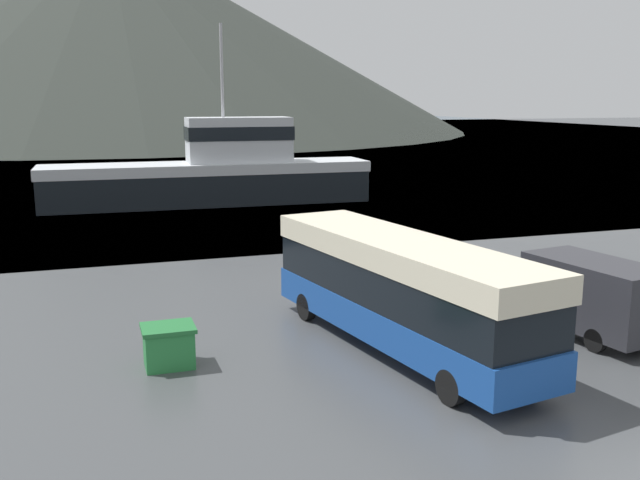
{
  "coord_description": "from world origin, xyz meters",
  "views": [
    {
      "loc": [
        -10.63,
        -9.48,
        7.33
      ],
      "look_at": [
        -2.31,
        15.61,
        2.0
      ],
      "focal_mm": 40.0,
      "sensor_mm": 36.0,
      "label": 1
    }
  ],
  "objects_px": {
    "tour_bus": "(400,288)",
    "fishing_boat": "(214,172)",
    "storage_bin": "(169,346)",
    "delivery_van": "(579,293)"
  },
  "relations": [
    {
      "from": "tour_bus",
      "to": "storage_bin",
      "type": "xyz_separation_m",
      "value": [
        -6.62,
        0.75,
        -1.27
      ]
    },
    {
      "from": "tour_bus",
      "to": "storage_bin",
      "type": "relative_size",
      "value": 7.77
    },
    {
      "from": "tour_bus",
      "to": "delivery_van",
      "type": "bearing_deg",
      "value": -13.34
    },
    {
      "from": "delivery_van",
      "to": "storage_bin",
      "type": "height_order",
      "value": "delivery_van"
    },
    {
      "from": "tour_bus",
      "to": "fishing_boat",
      "type": "relative_size",
      "value": 0.5
    },
    {
      "from": "storage_bin",
      "to": "tour_bus",
      "type": "bearing_deg",
      "value": -6.43
    },
    {
      "from": "fishing_boat",
      "to": "storage_bin",
      "type": "distance_m",
      "value": 30.79
    },
    {
      "from": "fishing_boat",
      "to": "storage_bin",
      "type": "bearing_deg",
      "value": 169.15
    },
    {
      "from": "fishing_boat",
      "to": "delivery_van",
      "type": "bearing_deg",
      "value": -167.48
    },
    {
      "from": "fishing_boat",
      "to": "storage_bin",
      "type": "height_order",
      "value": "fishing_boat"
    }
  ]
}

